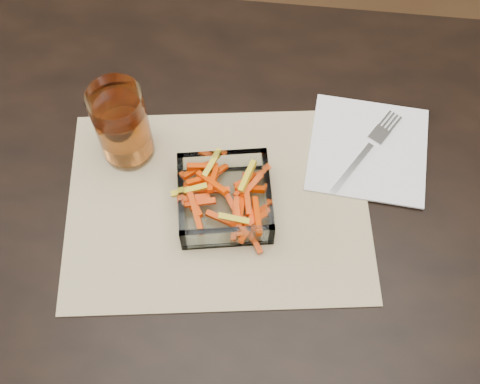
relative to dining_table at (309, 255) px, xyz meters
name	(u,v)px	position (x,y,z in m)	size (l,w,h in m)	color
dining_table	(309,255)	(0.00, 0.00, 0.00)	(1.60, 0.90, 0.75)	black
placemat	(218,204)	(-0.15, 0.03, 0.09)	(0.45, 0.33, 0.00)	tan
glass_bowl	(225,200)	(-0.14, 0.03, 0.11)	(0.15, 0.15, 0.05)	white
tumbler	(123,127)	(-0.30, 0.11, 0.16)	(0.08, 0.08, 0.14)	white
napkin	(368,149)	(0.07, 0.15, 0.09)	(0.18, 0.18, 0.00)	white
fork	(368,149)	(0.07, 0.15, 0.10)	(0.11, 0.16, 0.00)	silver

